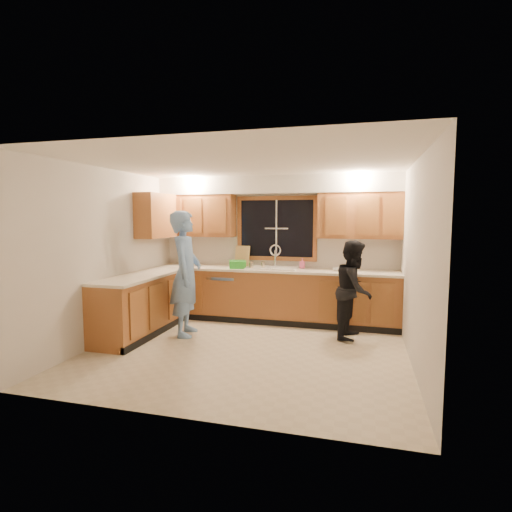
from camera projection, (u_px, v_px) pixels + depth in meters
The scene contains 26 objects.
floor at pixel (247, 351), 5.40m from camera, with size 4.20×4.20×0.00m, color beige.
ceiling at pixel (246, 163), 5.16m from camera, with size 4.20×4.20×0.00m, color white.
wall_back at pixel (276, 248), 7.11m from camera, with size 4.20×4.20×0.00m, color beige.
wall_left at pixel (109, 255), 5.82m from camera, with size 3.80×3.80×0.00m, color beige.
wall_right at pixel (416, 264), 4.74m from camera, with size 3.80×3.80×0.00m, color beige.
base_cabinets_back at pixel (273, 296), 6.90m from camera, with size 4.20×0.60×0.88m, color #A5602F.
base_cabinets_left at pixel (141, 306), 6.16m from camera, with size 0.60×1.90×0.88m, color #A5602F.
countertop_back at pixel (273, 270), 6.84m from camera, with size 4.20×0.63×0.04m, color #F2E5CB.
countertop_left at pixel (141, 276), 6.11m from camera, with size 0.63×1.90×0.04m, color #F2E5CB.
upper_cabinets_left at pixel (198, 216), 7.26m from camera, with size 1.35×0.33×0.75m, color #A5602F.
upper_cabinets_right at pixel (360, 216), 6.52m from camera, with size 1.35×0.33×0.75m, color #A5602F.
upper_cabinets_return at pixel (156, 216), 6.80m from camera, with size 0.33×0.90×0.75m, color #A5602F.
soffit at pixel (275, 185), 6.83m from camera, with size 4.20×0.35×0.30m, color white.
window_frame at pixel (276, 228), 7.06m from camera, with size 1.44×0.03×1.14m.
sink at pixel (273, 272), 6.86m from camera, with size 0.86×0.52×0.57m.
dishwasher at pixel (226, 295), 7.11m from camera, with size 0.60×0.56×0.82m, color white.
stove at pixel (120, 314), 5.61m from camera, with size 0.58×0.75×0.90m, color white.
man at pixel (186, 273), 6.06m from camera, with size 0.69×0.45×1.90m, color #6F99D2.
woman at pixel (354, 289), 5.92m from camera, with size 0.71×0.55×1.46m, color black.
knife_block at pixel (185, 259), 7.43m from camera, with size 0.11×0.09×0.20m, color #9F5E2C.
cutting_board at pixel (242, 256), 7.20m from camera, with size 0.28×0.02×0.37m, color #DAB46F.
dish_crate at pixel (238, 264), 6.91m from camera, with size 0.28×0.26×0.13m, color green.
soap_bottle at pixel (302, 263), 6.89m from camera, with size 0.08×0.08×0.17m, color pink.
bowl at pixel (339, 269), 6.54m from camera, with size 0.21×0.21×0.05m, color silver.
can_left at pixel (251, 265), 6.75m from camera, with size 0.07×0.07×0.13m, color beige.
can_right at pixel (263, 265), 6.81m from camera, with size 0.07×0.07×0.12m, color beige.
Camera 1 is at (1.49, -5.04, 1.81)m, focal length 28.00 mm.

